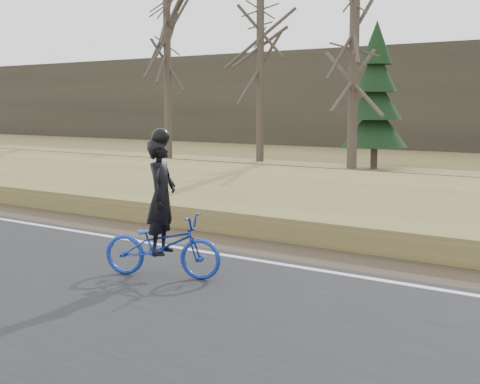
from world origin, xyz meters
The scene contains 12 objects.
ground centered at (0.00, 0.00, 0.00)m, with size 120.00×120.00×0.00m, color olive.
road centered at (0.00, -2.50, 0.03)m, with size 120.00×6.00×0.06m, color black.
edge_line centered at (0.00, 0.20, 0.07)m, with size 120.00×0.12×0.01m, color silver.
shoulder centered at (0.00, 1.20, 0.02)m, with size 120.00×1.60×0.04m, color #473A2B.
embankment centered at (0.00, 4.20, 0.22)m, with size 120.00×5.00×0.44m, color olive.
ballast centered at (0.00, 8.00, 0.23)m, with size 120.00×3.00×0.45m, color slate.
railroad centered at (0.00, 8.00, 0.53)m, with size 120.00×2.40×0.29m.
cyclist centered at (1.36, -1.44, 0.74)m, with size 1.87×1.20×2.16m.
bare_tree_far_left centered at (-13.55, 15.50, 4.09)m, with size 0.36×0.36×8.18m, color #4A3F36.
bare_tree_left centered at (-9.21, 16.88, 3.68)m, with size 0.36×0.36×7.37m, color #4A3F36.
bare_tree_near_left centered at (-2.82, 13.25, 3.50)m, with size 0.36×0.36×6.99m, color #4A3F36.
conifer centered at (-3.47, 16.61, 2.79)m, with size 2.60×2.60×5.90m.
Camera 1 is at (7.79, -8.50, 2.53)m, focal length 50.00 mm.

